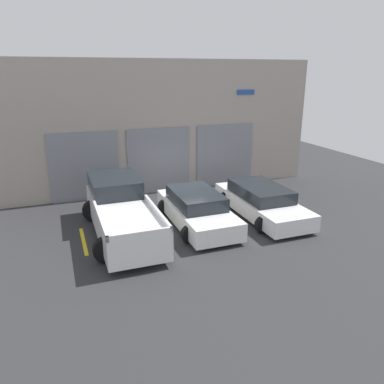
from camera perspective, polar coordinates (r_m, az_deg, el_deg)
The scene contains 9 objects.
ground_plane at distance 14.87m, azimuth -1.05°, elevation -3.16°, with size 28.00×28.00×0.00m, color #2D2D30.
shophouse_building at distance 17.19m, azimuth -4.83°, elevation 9.62°, with size 14.84×0.68×5.87m.
pickup_truck at distance 13.08m, azimuth -10.77°, elevation -2.74°, with size 2.41×5.53×1.70m.
sedan_white at distance 14.70m, azimuth 10.49°, elevation -1.40°, with size 2.16×4.78×1.18m.
sedan_side at distance 13.56m, azimuth 0.70°, elevation -2.65°, with size 2.15×4.43×1.24m.
parking_stripe_far_left at distance 12.98m, azimuth -16.19°, elevation -7.17°, with size 0.12×2.20×0.01m, color gold.
parking_stripe_left at distance 13.37m, azimuth -4.66°, elevation -5.72°, with size 0.12×2.20×0.01m, color gold.
parking_stripe_centre at distance 14.26m, azimuth 5.77°, elevation -4.19°, with size 0.12×2.20×0.01m, color gold.
parking_stripe_right at distance 15.56m, azimuth 14.68°, elevation -2.78°, with size 0.12×2.20×0.01m, color gold.
Camera 1 is at (-4.58, -13.09, 5.37)m, focal length 35.00 mm.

